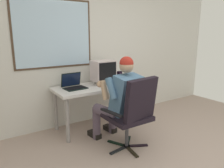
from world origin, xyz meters
The scene contains 9 objects.
wall_rear centered at (-0.02, 2.21, 1.44)m, with size 5.88×0.08×2.86m.
desk centered at (-0.06, 1.82, 0.64)m, with size 1.59×0.65×0.72m.
office_chair centered at (-0.13, 0.88, 0.58)m, with size 0.68×0.62×1.02m.
person_seated centered at (-0.17, 1.15, 0.67)m, with size 0.57×0.84×1.27m.
crt_monitor centered at (0.00, 1.86, 0.95)m, with size 0.39×0.29×0.40m.
laptop centered at (-0.53, 1.88, 0.78)m, with size 0.35×0.31×0.24m.
wine_glass centered at (0.28, 1.70, 0.83)m, with size 0.09×0.09×0.15m.
desk_speaker centered at (0.37, 1.92, 0.81)m, with size 0.09×0.09×0.18m.
cd_case centered at (0.45, 1.71, 0.73)m, with size 0.17×0.16×0.01m.
Camera 1 is at (-1.83, -1.20, 1.55)m, focal length 34.45 mm.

